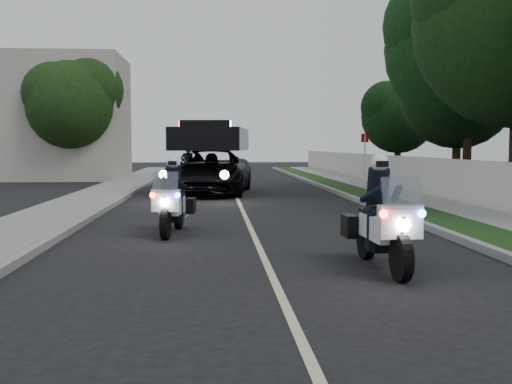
% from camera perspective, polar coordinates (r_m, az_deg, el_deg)
% --- Properties ---
extents(ground, '(120.00, 120.00, 0.00)m').
position_cam_1_polar(ground, '(9.99, 1.05, -6.89)').
color(ground, black).
rests_on(ground, ground).
extents(curb_right, '(0.20, 60.00, 0.15)m').
position_cam_1_polar(curb_right, '(20.46, 10.03, -0.93)').
color(curb_right, gray).
rests_on(curb_right, ground).
extents(grass_verge, '(1.20, 60.00, 0.16)m').
position_cam_1_polar(grass_verge, '(20.64, 11.92, -0.90)').
color(grass_verge, '#193814').
rests_on(grass_verge, ground).
extents(sidewalk_right, '(1.40, 60.00, 0.16)m').
position_cam_1_polar(sidewalk_right, '(21.04, 15.33, -0.86)').
color(sidewalk_right, gray).
rests_on(sidewalk_right, ground).
extents(property_wall, '(0.22, 60.00, 1.50)m').
position_cam_1_polar(property_wall, '(21.34, 17.90, 0.96)').
color(property_wall, beige).
rests_on(property_wall, ground).
extents(curb_left, '(0.20, 60.00, 0.15)m').
position_cam_1_polar(curb_left, '(20.11, -13.27, -1.07)').
color(curb_left, gray).
rests_on(curb_left, ground).
extents(sidewalk_left, '(2.00, 60.00, 0.16)m').
position_cam_1_polar(sidewalk_left, '(20.32, -16.33, -1.07)').
color(sidewalk_left, gray).
rests_on(sidewalk_left, ground).
extents(building_far, '(8.00, 6.00, 7.00)m').
position_cam_1_polar(building_far, '(36.94, -18.48, 6.59)').
color(building_far, '#A8A396').
rests_on(building_far, ground).
extents(lane_marking, '(0.12, 50.00, 0.01)m').
position_cam_1_polar(lane_marking, '(19.88, -1.51, -1.22)').
color(lane_marking, '#BFB78C').
rests_on(lane_marking, ground).
extents(police_moto_left, '(0.92, 2.09, 1.72)m').
position_cam_1_polar(police_moto_left, '(13.61, -7.82, -3.90)').
color(police_moto_left, silver).
rests_on(police_moto_left, ground).
extents(police_moto_right, '(0.83, 2.18, 1.83)m').
position_cam_1_polar(police_moto_right, '(9.90, 11.68, -7.10)').
color(police_moto_right, silver).
rests_on(police_moto_right, ground).
extents(police_suv, '(3.77, 6.75, 3.12)m').
position_cam_1_polar(police_suv, '(24.57, -4.36, -0.16)').
color(police_suv, black).
rests_on(police_suv, ground).
extents(bicycle, '(0.69, 1.85, 0.96)m').
position_cam_1_polar(bicycle, '(27.84, -6.43, 0.37)').
color(bicycle, black).
rests_on(bicycle, ground).
extents(cyclist, '(0.68, 0.49, 1.76)m').
position_cam_1_polar(cyclist, '(27.84, -6.43, 0.37)').
color(cyclist, black).
rests_on(cyclist, ground).
extents(sign_post, '(0.51, 0.51, 2.56)m').
position_cam_1_polar(sign_post, '(28.05, 10.14, 0.35)').
color(sign_post, '#A1220B').
rests_on(sign_post, ground).
extents(tree_right_c, '(6.35, 6.35, 8.36)m').
position_cam_1_polar(tree_right_c, '(28.00, 18.25, 0.19)').
color(tree_right_c, black).
rests_on(tree_right_c, ground).
extents(tree_right_d, '(7.52, 7.52, 11.57)m').
position_cam_1_polar(tree_right_d, '(26.85, 19.14, -0.00)').
color(tree_right_d, '#143C14').
rests_on(tree_right_d, ground).
extents(tree_right_e, '(5.27, 5.27, 6.95)m').
position_cam_1_polar(tree_right_e, '(35.40, 13.14, 1.14)').
color(tree_right_e, black).
rests_on(tree_right_e, ground).
extents(tree_left_near, '(5.38, 5.38, 7.96)m').
position_cam_1_polar(tree_left_near, '(34.14, -16.82, 0.95)').
color(tree_left_near, '#1C3A13').
rests_on(tree_left_near, ground).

